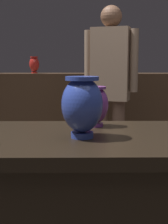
# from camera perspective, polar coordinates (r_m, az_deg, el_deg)

# --- Properties ---
(display_plinth) EXTENTS (1.20, 0.64, 0.80)m
(display_plinth) POSITION_cam_1_polar(r_m,az_deg,el_deg) (1.45, 0.31, -19.59)
(display_plinth) COLOR black
(display_plinth) RESTS_ON ground_plane
(back_display_shelf) EXTENTS (2.60, 0.40, 0.99)m
(back_display_shelf) POSITION_cam_1_polar(r_m,az_deg,el_deg) (3.53, -0.29, -1.01)
(back_display_shelf) COLOR #422D1E
(back_display_shelf) RESTS_ON ground_plane
(vase_centerpiece) EXTENTS (0.16, 0.16, 0.24)m
(vase_centerpiece) POSITION_cam_1_polar(r_m,az_deg,el_deg) (1.24, -0.35, 1.37)
(vase_centerpiece) COLOR #2D429E
(vase_centerpiece) RESTS_ON display_plinth
(vase_tall_behind) EXTENTS (0.12, 0.12, 0.19)m
(vase_tall_behind) POSITION_cam_1_polar(r_m,az_deg,el_deg) (1.47, 2.19, 1.32)
(vase_tall_behind) COLOR #7A388E
(vase_tall_behind) RESTS_ON display_plinth
(shelf_vase_left) EXTENTS (0.11, 0.11, 0.18)m
(shelf_vase_left) POSITION_cam_1_polar(r_m,az_deg,el_deg) (3.47, -9.01, 8.55)
(shelf_vase_left) COLOR red
(shelf_vase_left) RESTS_ON back_display_shelf
(visitor_center_back) EXTENTS (0.45, 0.27, 1.58)m
(visitor_center_back) POSITION_cam_1_polar(r_m,az_deg,el_deg) (2.74, 4.81, 5.21)
(visitor_center_back) COLOR brown
(visitor_center_back) RESTS_ON ground_plane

